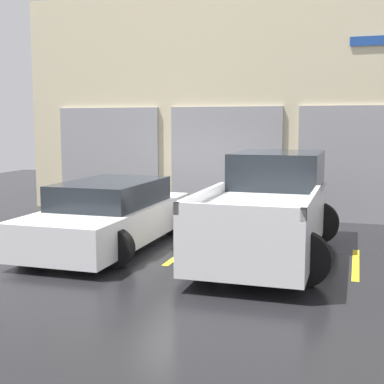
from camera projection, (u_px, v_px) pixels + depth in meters
ground_plane at (201, 239)px, 11.42m from camera, size 28.00×28.00×0.00m
shophouse_building at (236, 107)px, 14.16m from camera, size 12.01×0.68×5.93m
pickup_truck at (269, 208)px, 10.04m from camera, size 2.48×5.03×1.88m
sedan_white at (110, 215)px, 10.75m from camera, size 2.29×4.67×1.31m
parking_stripe_far_left at (41, 241)px, 11.27m from camera, size 0.12×2.20×0.01m
parking_stripe_left at (184, 251)px, 10.33m from camera, size 0.12×2.20×0.01m
parking_stripe_centre at (356, 264)px, 9.40m from camera, size 0.12×2.20×0.01m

